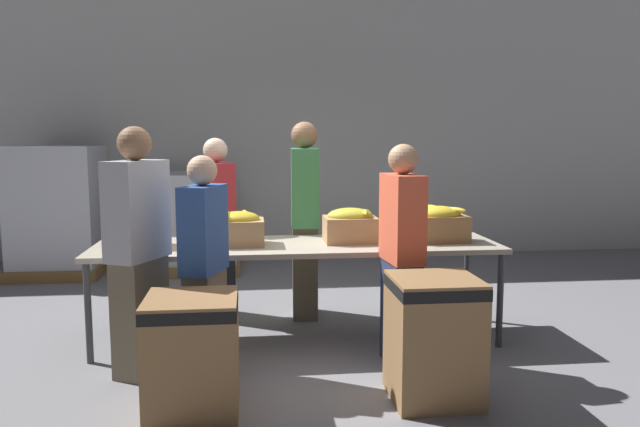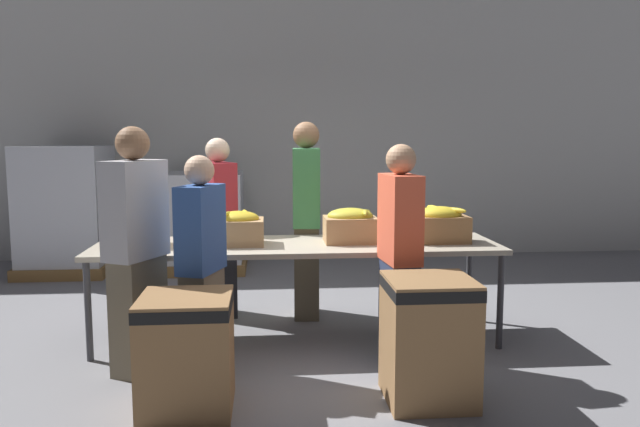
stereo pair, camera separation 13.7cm
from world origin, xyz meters
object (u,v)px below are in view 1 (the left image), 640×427
Objects in this scene: volunteer_3 at (204,267)px; banana_box_0 at (140,229)px; banana_box_1 at (239,228)px; volunteer_2 at (305,221)px; banana_box_3 at (439,224)px; sorting_table at (298,249)px; volunteer_4 at (138,253)px; donation_bin_0 at (192,350)px; donation_bin_1 at (434,334)px; pallet_stack_1 at (196,222)px; pallet_stack_0 at (58,211)px; banana_box_2 at (350,225)px; volunteer_0 at (402,256)px; volunteer_1 at (217,229)px.

banana_box_0 is at bearing 58.26° from volunteer_3.
banana_box_1 is 0.87m from volunteer_2.
banana_box_3 is at bearing -0.82° from banana_box_1.
sorting_table is 1.29m from volunteer_4.
donation_bin_0 is at bearing -146.84° from banana_box_3.
volunteer_3 reaches higher than donation_bin_1.
banana_box_3 is at bearing -52.40° from pallet_stack_1.
donation_bin_0 is at bearing -164.27° from volunteer_3.
volunteer_2 is 3.42m from pallet_stack_0.
banana_box_3 reaches higher than banana_box_2.
banana_box_3 is 3.58m from pallet_stack_1.
volunteer_4 is (-2.27, -0.58, -0.08)m from banana_box_3.
pallet_stack_1 is (-0.31, 4.04, 0.21)m from donation_bin_0.
volunteer_2 is 2.44m from pallet_stack_1.
pallet_stack_1 is at bearing 21.34° from volunteer_0.
banana_box_0 reaches higher than donation_bin_0.
banana_box_1 is 0.33× the size of pallet_stack_1.
pallet_stack_1 is at bearing 2.89° from pallet_stack_0.
volunteer_1 is at bearing 18.73° from volunteer_3.
volunteer_0 is (0.26, -0.66, -0.14)m from banana_box_2.
volunteer_2 reaches higher than donation_bin_0.
donation_bin_0 is 1.47m from donation_bin_1.
banana_box_0 is at bearing -59.05° from volunteer_1.
volunteer_4 is (0.09, -0.62, -0.07)m from banana_box_0.
donation_bin_0 is at bearing -64.46° from pallet_stack_0.
volunteer_4 reaches higher than pallet_stack_1.
volunteer_1 reaches higher than volunteer_0.
banana_box_0 is 0.23× the size of volunteer_4.
sorting_table is 8.23× the size of banana_box_1.
banana_box_2 is at bearing -40.66° from volunteer_4.
pallet_stack_1 is at bearing 94.34° from donation_bin_0.
volunteer_2 is at bearing 48.85° from banana_box_1.
volunteer_3 is at bearing -28.08° from volunteer_2.
pallet_stack_0 is (-1.89, 3.96, 0.37)m from donation_bin_0.
pallet_stack_1 is at bearing 25.13° from volunteer_3.
pallet_stack_0 is (-2.73, 2.06, -0.13)m from volunteer_2.
banana_box_2 is 0.35× the size of pallet_stack_1.
pallet_stack_0 is 1.28× the size of pallet_stack_1.
pallet_stack_0 is 1.60m from pallet_stack_1.
sorting_table is at bearing 59.89° from donation_bin_0.
banana_box_3 is 0.39× the size of pallet_stack_1.
pallet_stack_0 is at bearing 115.54° from donation_bin_0.
volunteer_2 is (-0.58, 1.28, 0.09)m from volunteer_0.
donation_bin_0 is 0.90× the size of donation_bin_1.
banana_box_0 is 1.49m from volunteer_2.
pallet_stack_0 is (-3.76, 2.74, -0.18)m from banana_box_3.
volunteer_3 reaches higher than banana_box_3.
pallet_stack_0 is at bearing 50.98° from volunteer_4.
volunteer_3 is 1.27× the size of pallet_stack_1.
donation_bin_1 is at bearing -81.87° from volunteer_4.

